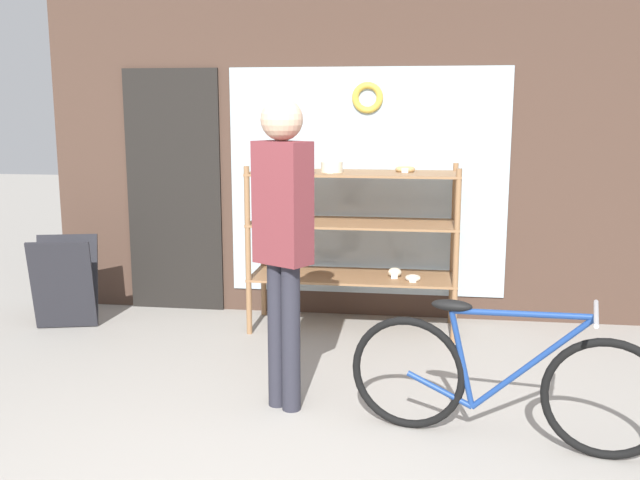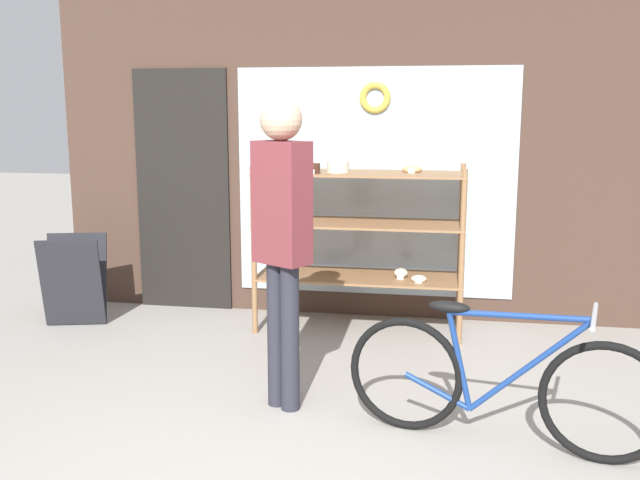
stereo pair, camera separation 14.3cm
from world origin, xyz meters
TOP-DOWN VIEW (x-y plane):
  - storefront_facade at (-0.04, 3.02)m, footprint 5.11×0.13m
  - display_case at (0.12, 2.59)m, footprint 1.64×0.57m
  - bicycle at (1.10, 0.69)m, footprint 1.64×0.53m
  - sandwich_board at (-2.18, 2.28)m, footprint 0.56×0.49m
  - pedestrian at (-0.13, 0.98)m, footprint 0.37×0.32m

SIDE VIEW (x-z plane):
  - bicycle at x=1.10m, z-range -0.04..0.73m
  - sandwich_board at x=-2.18m, z-range 0.01..0.75m
  - display_case at x=0.12m, z-range 0.17..1.53m
  - pedestrian at x=-0.13m, z-range 0.18..2.01m
  - storefront_facade at x=-0.04m, z-range -0.05..3.51m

